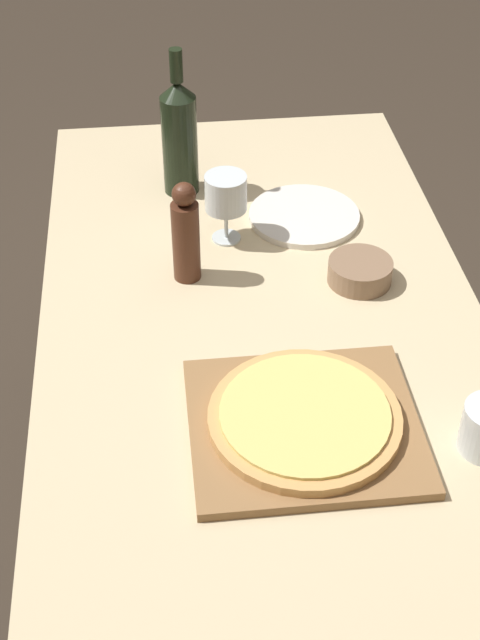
# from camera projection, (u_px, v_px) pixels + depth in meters

# --- Properties ---
(ground_plane) EXTENTS (12.00, 12.00, 0.00)m
(ground_plane) POSITION_uv_depth(u_px,v_px,m) (256.00, 549.00, 2.20)
(ground_plane) COLOR #382D23
(dining_table) EXTENTS (0.84, 1.53, 0.77)m
(dining_table) POSITION_uv_depth(u_px,v_px,m) (260.00, 346.00, 1.77)
(dining_table) COLOR #CCB78E
(dining_table) RESTS_ON ground_plane
(cutting_board) EXTENTS (0.38, 0.34, 0.02)m
(cutting_board) POSITION_uv_depth(u_px,v_px,m) (304.00, 426.00, 1.45)
(cutting_board) COLOR olive
(cutting_board) RESTS_ON dining_table
(pizza) EXTENTS (0.32, 0.32, 0.02)m
(pizza) POSITION_uv_depth(u_px,v_px,m) (305.00, 417.00, 1.44)
(pizza) COLOR tan
(pizza) RESTS_ON cutting_board
(wine_bottle) EXTENTS (0.08, 0.08, 0.33)m
(wine_bottle) POSITION_uv_depth(u_px,v_px,m) (179.00, 136.00, 1.95)
(wine_bottle) COLOR black
(wine_bottle) RESTS_ON dining_table
(pepper_mill) EXTENTS (0.05, 0.05, 0.21)m
(pepper_mill) POSITION_uv_depth(u_px,v_px,m) (186.00, 234.00, 1.72)
(pepper_mill) COLOR #4C2819
(pepper_mill) RESTS_ON dining_table
(wine_glass) EXTENTS (0.09, 0.09, 0.15)m
(wine_glass) POSITION_uv_depth(u_px,v_px,m) (226.00, 194.00, 1.81)
(wine_glass) COLOR silver
(wine_glass) RESTS_ON dining_table
(small_bowl) EXTENTS (0.13, 0.13, 0.05)m
(small_bowl) POSITION_uv_depth(u_px,v_px,m) (360.00, 271.00, 1.75)
(small_bowl) COLOR #84664C
(small_bowl) RESTS_ON dining_table
(dinner_plate) EXTENTS (0.24, 0.24, 0.01)m
(dinner_plate) POSITION_uv_depth(u_px,v_px,m) (304.00, 216.00, 1.94)
(dinner_plate) COLOR silver
(dinner_plate) RESTS_ON dining_table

